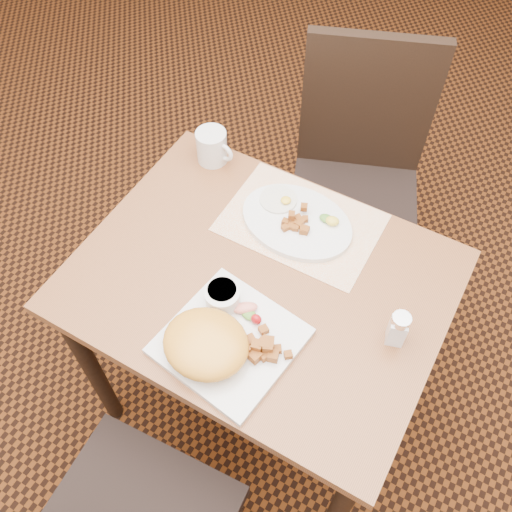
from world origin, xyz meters
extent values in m
plane|color=black|center=(0.00, 0.00, 0.00)|extent=(8.00, 8.00, 0.00)
cube|color=brown|center=(0.00, 0.00, 0.73)|extent=(0.90, 0.70, 0.03)
cylinder|color=black|center=(-0.40, -0.30, 0.36)|extent=(0.05, 0.05, 0.71)
cylinder|color=black|center=(0.40, -0.30, 0.36)|extent=(0.05, 0.05, 0.71)
cylinder|color=black|center=(-0.40, 0.30, 0.36)|extent=(0.05, 0.05, 0.71)
cylinder|color=black|center=(0.40, 0.30, 0.36)|extent=(0.05, 0.05, 0.71)
cylinder|color=black|center=(-0.20, -0.44, 0.21)|extent=(0.04, 0.04, 0.42)
cube|color=black|center=(0.04, 0.58, 0.45)|extent=(0.54, 0.54, 0.05)
cylinder|color=black|center=(0.14, 0.81, 0.21)|extent=(0.04, 0.04, 0.42)
cylinder|color=black|center=(0.27, 0.47, 0.21)|extent=(0.04, 0.04, 0.42)
cylinder|color=black|center=(-0.20, 0.68, 0.21)|extent=(0.04, 0.04, 0.42)
cylinder|color=black|center=(-0.07, 0.34, 0.21)|extent=(0.04, 0.04, 0.42)
cube|color=black|center=(-0.04, 0.76, 0.72)|extent=(0.41, 0.19, 0.50)
cube|color=white|center=(0.01, 0.20, 0.75)|extent=(0.40, 0.28, 0.00)
cube|color=silver|center=(0.03, -0.19, 0.76)|extent=(0.32, 0.32, 0.02)
ellipsoid|color=gold|center=(0.00, -0.24, 0.80)|extent=(0.20, 0.17, 0.07)
ellipsoid|color=gold|center=(0.02, -0.26, 0.78)|extent=(0.08, 0.07, 0.03)
ellipsoid|color=gold|center=(-0.06, -0.21, 0.78)|extent=(0.08, 0.07, 0.03)
cylinder|color=silver|center=(-0.04, -0.11, 0.79)|extent=(0.08, 0.08, 0.05)
cylinder|color=beige|center=(-0.04, -0.11, 0.81)|extent=(0.07, 0.07, 0.01)
ellipsoid|color=#387223|center=(0.03, -0.11, 0.77)|extent=(0.04, 0.03, 0.01)
ellipsoid|color=red|center=(0.06, -0.12, 0.78)|extent=(0.03, 0.02, 0.03)
ellipsoid|color=#F28C72|center=(0.02, -0.10, 0.78)|extent=(0.07, 0.06, 0.02)
cylinder|color=white|center=(-0.07, 0.23, 0.77)|extent=(0.10, 0.10, 0.01)
ellipsoid|color=yellow|center=(-0.05, 0.23, 0.78)|extent=(0.03, 0.03, 0.01)
ellipsoid|color=#387223|center=(0.07, 0.23, 0.78)|extent=(0.04, 0.03, 0.01)
ellipsoid|color=yellow|center=(0.09, 0.23, 0.78)|extent=(0.04, 0.04, 0.02)
cube|color=white|center=(0.35, 0.01, 0.79)|extent=(0.05, 0.05, 0.08)
cylinder|color=silver|center=(0.35, 0.01, 0.84)|extent=(0.05, 0.05, 0.02)
cylinder|color=silver|center=(-0.32, 0.29, 0.80)|extent=(0.09, 0.09, 0.10)
torus|color=silver|center=(-0.27, 0.28, 0.80)|extent=(0.06, 0.02, 0.06)
cube|color=#A05519|center=(0.16, -0.16, 0.77)|extent=(0.02, 0.02, 0.01)
cube|color=#A05519|center=(0.10, -0.16, 0.78)|extent=(0.02, 0.02, 0.02)
cube|color=#A05519|center=(0.11, -0.17, 0.78)|extent=(0.02, 0.03, 0.02)
cube|color=#A05519|center=(0.09, -0.17, 0.78)|extent=(0.03, 0.02, 0.02)
cube|color=#A05519|center=(0.07, -0.17, 0.78)|extent=(0.03, 0.03, 0.02)
cube|color=#A05519|center=(0.13, -0.18, 0.78)|extent=(0.03, 0.03, 0.02)
cube|color=#A05519|center=(0.10, -0.17, 0.78)|extent=(0.03, 0.03, 0.02)
cube|color=#A05519|center=(0.10, -0.18, 0.79)|extent=(0.03, 0.03, 0.02)
cube|color=#A05519|center=(0.11, -0.17, 0.79)|extent=(0.03, 0.03, 0.02)
cube|color=#A05519|center=(0.13, -0.16, 0.77)|extent=(0.03, 0.03, 0.01)
cube|color=#A05519|center=(0.11, -0.17, 0.77)|extent=(0.02, 0.02, 0.02)
cube|color=#A05519|center=(0.08, -0.20, 0.79)|extent=(0.03, 0.03, 0.02)
cube|color=#A05519|center=(0.10, -0.20, 0.78)|extent=(0.03, 0.03, 0.02)
cube|color=#A05519|center=(0.12, -0.19, 0.78)|extent=(0.02, 0.02, 0.02)
cube|color=#A05519|center=(0.08, -0.13, 0.77)|extent=(0.03, 0.03, 0.02)
cube|color=#A05519|center=(0.12, -0.17, 0.77)|extent=(0.02, 0.02, 0.01)
cube|color=#A05519|center=(0.08, -0.18, 0.77)|extent=(0.02, 0.02, 0.02)
cube|color=#A05519|center=(0.11, -0.17, 0.79)|extent=(0.03, 0.03, 0.02)
cube|color=#A05519|center=(0.10, -0.17, 0.78)|extent=(0.03, 0.03, 0.02)
cube|color=#A05519|center=(0.12, -0.17, 0.79)|extent=(0.03, 0.03, 0.02)
cube|color=#A05519|center=(0.01, 0.16, 0.78)|extent=(0.02, 0.02, 0.01)
cube|color=#A05519|center=(0.00, 0.22, 0.79)|extent=(0.02, 0.02, 0.02)
cube|color=#A05519|center=(0.02, 0.18, 0.78)|extent=(0.02, 0.02, 0.01)
cube|color=#A05519|center=(0.03, 0.17, 0.78)|extent=(0.03, 0.03, 0.02)
cube|color=#A05519|center=(0.02, 0.20, 0.78)|extent=(0.02, 0.02, 0.01)
cube|color=#A05519|center=(0.00, 0.18, 0.78)|extent=(0.02, 0.02, 0.01)
cube|color=#A05519|center=(0.00, 0.19, 0.78)|extent=(0.02, 0.02, 0.01)
cube|color=#A05519|center=(0.00, 0.16, 0.78)|extent=(0.02, 0.02, 0.01)
cube|color=#A05519|center=(-0.01, 0.15, 0.78)|extent=(0.02, 0.02, 0.01)
cube|color=#A05519|center=(0.04, 0.17, 0.78)|extent=(0.02, 0.02, 0.02)
cube|color=#A05519|center=(-0.02, 0.17, 0.78)|extent=(0.02, 0.02, 0.02)
cube|color=#A05519|center=(0.02, 0.19, 0.78)|extent=(0.02, 0.01, 0.01)
cube|color=#A05519|center=(0.00, 0.17, 0.78)|extent=(0.02, 0.02, 0.01)
cube|color=#A05519|center=(-0.01, 0.18, 0.79)|extent=(0.02, 0.02, 0.02)
camera|label=1|loc=(0.37, -0.67, 1.92)|focal=40.00mm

